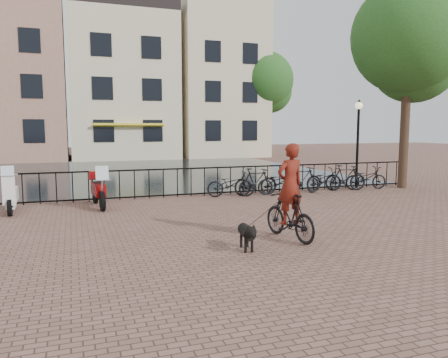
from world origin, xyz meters
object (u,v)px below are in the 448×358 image
object	(u,v)px
lamp_post	(358,129)
scooter	(11,188)
cyclist	(290,197)
dog	(247,235)
motorcycle	(98,185)

from	to	relation	value
lamp_post	scooter	size ratio (longest dim) A/B	2.21
scooter	cyclist	bearing A→B (deg)	-43.46
dog	scooter	size ratio (longest dim) A/B	0.58
cyclist	scooter	bearing A→B (deg)	-50.60
lamp_post	scooter	bearing A→B (deg)	-176.51
lamp_post	motorcycle	size ratio (longest dim) A/B	1.77
dog	motorcycle	xyz separation A→B (m)	(-2.53, 5.90, 0.39)
cyclist	dog	xyz separation A→B (m)	(-1.21, -0.47, -0.64)
dog	scooter	distance (m)	7.70
cyclist	dog	world-z (taller)	cyclist
lamp_post	cyclist	bearing A→B (deg)	-135.28
lamp_post	scooter	world-z (taller)	lamp_post
lamp_post	cyclist	size ratio (longest dim) A/B	1.40
dog	motorcycle	world-z (taller)	motorcycle
cyclist	dog	distance (m)	1.45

